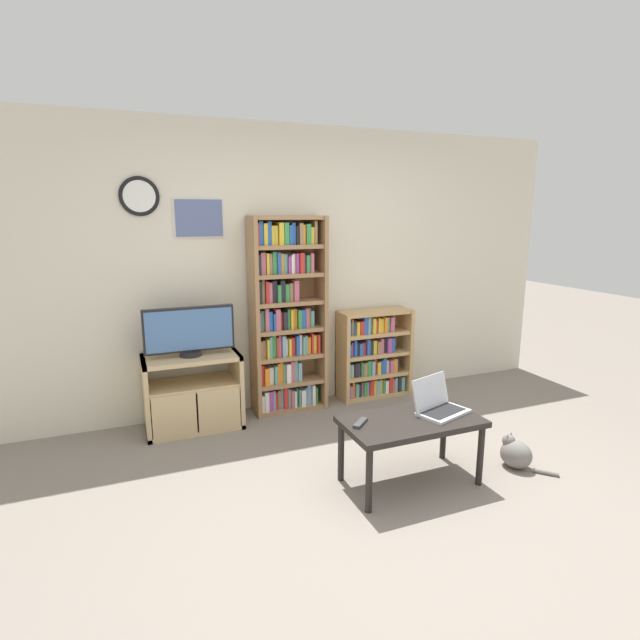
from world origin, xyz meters
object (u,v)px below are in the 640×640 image
at_px(coffee_table, 411,427).
at_px(television, 189,331).
at_px(tv_stand, 193,392).
at_px(laptop, 438,404).
at_px(bookshelf_tall, 285,317).
at_px(bookshelf_short, 372,355).
at_px(remote_near_laptop, 360,423).
at_px(cat, 515,453).

bearing_deg(coffee_table, television, 129.98).
xyz_separation_m(tv_stand, laptop, (1.47, -1.44, 0.20)).
bearing_deg(laptop, bookshelf_tall, 93.02).
xyz_separation_m(tv_stand, bookshelf_tall, (0.87, 0.12, 0.57)).
height_order(bookshelf_short, remote_near_laptop, bookshelf_short).
bearing_deg(remote_near_laptop, laptop, 46.12).
relative_size(television, coffee_table, 0.79).
relative_size(bookshelf_tall, laptop, 4.35).
bearing_deg(coffee_table, bookshelf_tall, 102.69).
relative_size(laptop, remote_near_laptop, 2.79).
bearing_deg(television, bookshelf_short, 3.89).
bearing_deg(bookshelf_tall, tv_stand, -172.32).
height_order(tv_stand, cat, tv_stand).
bearing_deg(television, remote_near_laptop, -58.32).
bearing_deg(bookshelf_short, laptop, -101.55).
relative_size(bookshelf_tall, coffee_table, 1.93).
bearing_deg(cat, bookshelf_tall, 103.75).
bearing_deg(laptop, tv_stand, 117.73).
bearing_deg(remote_near_laptop, bookshelf_short, 107.19).
xyz_separation_m(television, laptop, (1.47, -1.44, -0.33)).
bearing_deg(bookshelf_short, tv_stand, -176.10).
relative_size(television, bookshelf_tall, 0.41).
distance_m(tv_stand, television, 0.53).
xyz_separation_m(television, cat, (2.06, -1.58, -0.75)).
bearing_deg(tv_stand, remote_near_laptop, -58.42).
height_order(bookshelf_short, cat, bookshelf_short).
xyz_separation_m(coffee_table, remote_near_laptop, (-0.36, 0.05, 0.07)).
bearing_deg(bookshelf_short, cat, -80.82).
relative_size(coffee_table, cat, 2.46).
bearing_deg(television, coffee_table, -50.02).
height_order(bookshelf_short, laptop, bookshelf_short).
xyz_separation_m(remote_near_laptop, cat, (1.19, -0.16, -0.37)).
xyz_separation_m(television, remote_near_laptop, (0.88, -1.42, -0.38)).
xyz_separation_m(tv_stand, remote_near_laptop, (0.87, -1.42, 0.15)).
bearing_deg(tv_stand, laptop, -44.46).
distance_m(tv_stand, bookshelf_short, 1.79).
distance_m(tv_stand, remote_near_laptop, 1.68).
bearing_deg(cat, tv_stand, 121.31).
bearing_deg(tv_stand, cat, -37.54).
relative_size(bookshelf_short, cat, 2.33).
xyz_separation_m(bookshelf_short, remote_near_laptop, (-0.91, -1.54, 0.05)).
bearing_deg(tv_stand, television, -176.81).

